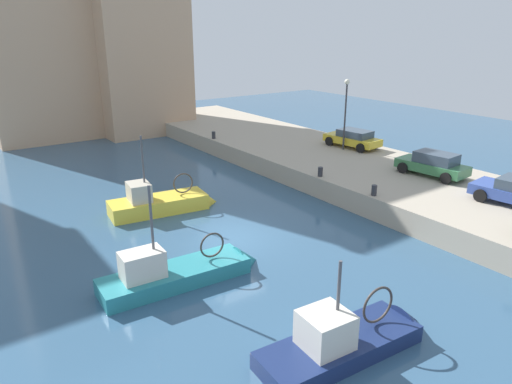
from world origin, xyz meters
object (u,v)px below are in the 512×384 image
Objects in this scene: fishing_boat_yellow at (164,209)px; fishing_boat_navy at (349,346)px; parked_car_yellow at (353,138)px; mooring_bollard_south at (374,190)px; parked_car_green at (433,164)px; mooring_bollard_mid at (320,172)px; quay_streetlamp at (346,103)px; fishing_boat_teal at (183,278)px; mooring_bollard_north at (214,135)px.

fishing_boat_yellow is 0.99× the size of fishing_boat_navy.
mooring_bollard_south is (-6.65, -7.85, -0.38)m from parked_car_yellow.
parked_car_green is 6.48m from mooring_bollard_mid.
parked_car_yellow is at bearing 4.32° from quay_streetlamp.
mooring_bollard_mid is at bearing -20.07° from fishing_boat_yellow.
quay_streetlamp is (16.64, 7.97, 4.31)m from fishing_boat_teal.
quay_streetlamp is (14.04, 0.71, 4.32)m from fishing_boat_yellow.
parked_car_yellow is 2.78m from quay_streetlamp.
quay_streetlamp is at bearing -55.51° from mooring_bollard_north.
mooring_bollard_mid is (0.00, 4.00, 0.00)m from mooring_bollard_south.
fishing_boat_teal is 11.84m from mooring_bollard_mid.
parked_car_yellow is at bearing 30.07° from mooring_bollard_mid.
fishing_boat_navy is 11.11× the size of mooring_bollard_mid.
mooring_bollard_north is at bearing 68.97° from fishing_boat_navy.
parked_car_yellow is 10.30m from mooring_bollard_south.
fishing_boat_teal is at bearing -178.97° from mooring_bollard_south.
mooring_bollard_north is at bearing 90.00° from mooring_bollard_south.
parked_car_green reaches higher than parked_car_yellow.
fishing_boat_navy is at bearing -71.91° from fishing_boat_teal.
mooring_bollard_mid is 7.42m from quay_streetlamp.
mooring_bollard_north is (-6.65, 8.15, -0.38)m from parked_car_yellow.
mooring_bollard_south is 1.00× the size of mooring_bollard_north.
quay_streetlamp is at bearing -175.68° from parked_car_yellow.
fishing_boat_navy reaches higher than mooring_bollard_south.
quay_streetlamp is (5.65, -8.22, 2.98)m from mooring_bollard_north.
fishing_boat_navy is at bearing -128.95° from mooring_bollard_mid.
fishing_boat_yellow reaches higher than mooring_bollard_north.
fishing_boat_navy is at bearing -136.36° from parked_car_yellow.
quay_streetlamp reaches higher than mooring_bollard_south.
fishing_boat_navy is at bearing -91.70° from fishing_boat_yellow.
fishing_boat_yellow reaches higher than parked_car_green.
mooring_bollard_south is (8.80, 6.89, 1.30)m from fishing_boat_navy.
mooring_bollard_south and mooring_bollard_north have the same top height.
mooring_bollard_north is at bearing 55.85° from fishing_boat_teal.
mooring_bollard_mid is 12.00m from mooring_bollard_north.
parked_car_yellow is at bearing 24.53° from fishing_boat_teal.
parked_car_green is at bearing 27.13° from fishing_boat_navy.
quay_streetlamp reaches higher than fishing_boat_yellow.
fishing_boat_yellow is 10.98× the size of mooring_bollard_mid.
parked_car_yellow is 0.87× the size of quay_streetlamp.
fishing_boat_teal is 19.47m from parked_car_yellow.
fishing_boat_navy is 21.42m from parked_car_yellow.
mooring_bollard_south is at bearing -90.00° from mooring_bollard_north.
fishing_boat_teal is 11.99× the size of mooring_bollard_south.
fishing_boat_teal is 1.57× the size of parked_car_yellow.
parked_car_green is (-1.31, -7.49, 0.05)m from parked_car_yellow.
mooring_bollard_south is (10.99, 0.20, 1.33)m from fishing_boat_teal.
parked_car_yellow reaches higher than mooring_bollard_south.
fishing_boat_yellow reaches higher than parked_car_yellow.
fishing_boat_teal is at bearing 108.09° from fishing_boat_navy.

